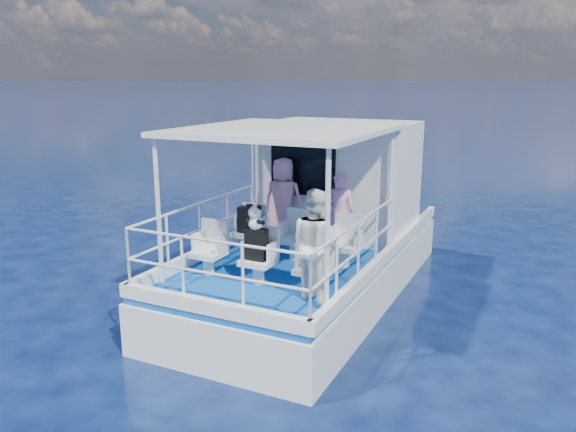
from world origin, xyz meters
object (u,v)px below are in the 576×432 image
object	(u,v)px
passenger_stbd_aft	(316,245)
backpack_center	(256,244)
passenger_port_fwd	(283,200)
panda	(255,217)

from	to	relation	value
passenger_stbd_aft	backpack_center	size ratio (longest dim) A/B	3.33
passenger_port_fwd	passenger_stbd_aft	world-z (taller)	passenger_port_fwd
passenger_port_fwd	backpack_center	world-z (taller)	passenger_port_fwd
passenger_stbd_aft	backpack_center	xyz separation A→B (m)	(-1.03, 0.15, -0.17)
passenger_stbd_aft	panda	xyz separation A→B (m)	(-1.02, 0.13, 0.25)
backpack_center	panda	bearing A→B (deg)	-77.29
passenger_port_fwd	backpack_center	distance (m)	2.31
passenger_port_fwd	panda	size ratio (longest dim) A/B	4.29
panda	passenger_stbd_aft	bearing A→B (deg)	-7.01
passenger_port_fwd	passenger_stbd_aft	xyz separation A→B (m)	(1.67, -2.37, -0.01)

